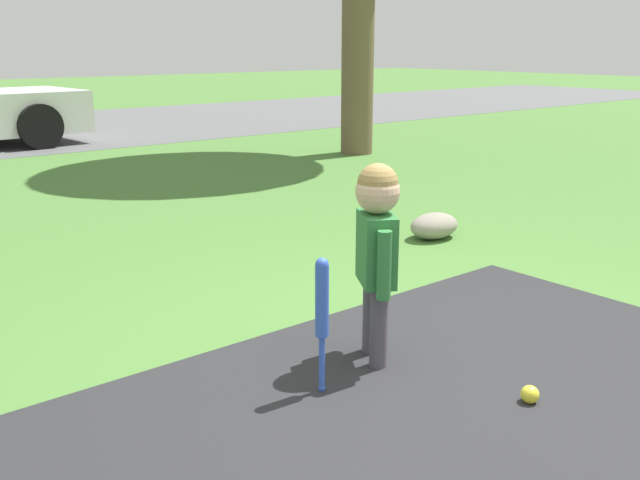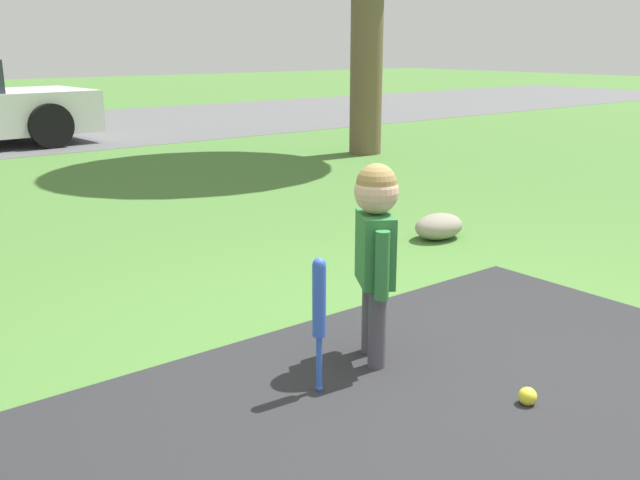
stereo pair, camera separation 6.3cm
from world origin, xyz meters
The scene contains 5 objects.
ground_plane centered at (0.00, 0.00, 0.00)m, with size 60.00×60.00×0.00m, color #477533.
child centered at (-0.13, 0.44, 0.60)m, with size 0.25×0.33×0.93m.
baseball_bat centered at (-0.52, 0.35, 0.39)m, with size 0.06×0.06×0.60m.
sports_ball centered at (0.08, -0.28, 0.04)m, with size 0.08×0.08×0.08m.
edging_rock centered at (1.72, 1.72, 0.10)m, with size 0.42×0.29×0.19m.
Camera 1 is at (-2.28, -1.78, 1.43)m, focal length 40.00 mm.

